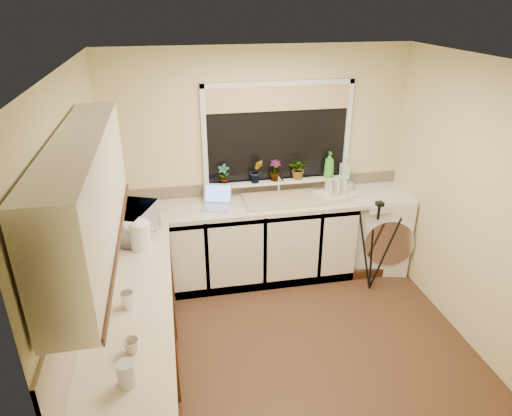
% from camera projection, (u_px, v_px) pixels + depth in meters
% --- Properties ---
extents(floor, '(3.20, 3.20, 0.00)m').
position_uv_depth(floor, '(291.00, 347.00, 4.13)').
color(floor, '#4E341F').
rests_on(floor, ground).
extents(ceiling, '(3.20, 3.20, 0.00)m').
position_uv_depth(ceiling, '(303.00, 65.00, 3.09)').
color(ceiling, white).
rests_on(ceiling, ground).
extents(wall_back, '(3.20, 0.00, 3.20)m').
position_uv_depth(wall_back, '(259.00, 164.00, 4.94)').
color(wall_back, beige).
rests_on(wall_back, ground).
extents(wall_front, '(3.20, 0.00, 3.20)m').
position_uv_depth(wall_front, '(378.00, 361.00, 2.27)').
color(wall_front, beige).
rests_on(wall_front, ground).
extents(wall_left, '(0.00, 3.00, 3.00)m').
position_uv_depth(wall_left, '(84.00, 245.00, 3.33)').
color(wall_left, beige).
rests_on(wall_left, ground).
extents(wall_right, '(0.00, 3.00, 3.00)m').
position_uv_depth(wall_right, '(478.00, 209.00, 3.89)').
color(wall_right, beige).
rests_on(wall_right, ground).
extents(base_cabinet_back, '(2.55, 0.60, 0.86)m').
position_uv_depth(base_cabinet_back, '(235.00, 244.00, 4.96)').
color(base_cabinet_back, silver).
rests_on(base_cabinet_back, floor).
extents(base_cabinet_left, '(0.54, 2.40, 0.86)m').
position_uv_depth(base_cabinet_left, '(137.00, 353.00, 3.45)').
color(base_cabinet_left, silver).
rests_on(base_cabinet_left, floor).
extents(worktop_back, '(3.20, 0.60, 0.04)m').
position_uv_depth(worktop_back, '(264.00, 204.00, 4.82)').
color(worktop_back, beige).
rests_on(worktop_back, base_cabinet_back).
extents(worktop_left, '(0.60, 2.40, 0.04)m').
position_uv_depth(worktop_left, '(130.00, 304.00, 3.26)').
color(worktop_left, beige).
rests_on(worktop_left, base_cabinet_left).
extents(upper_cabinet, '(0.28, 1.90, 0.70)m').
position_uv_depth(upper_cabinet, '(86.00, 195.00, 2.71)').
color(upper_cabinet, silver).
rests_on(upper_cabinet, wall_left).
extents(splashback_left, '(0.02, 2.40, 0.45)m').
position_uv_depth(splashback_left, '(82.00, 279.00, 3.11)').
color(splashback_left, beige).
rests_on(splashback_left, wall_left).
extents(splashback_back, '(3.20, 0.02, 0.14)m').
position_uv_depth(splashback_back, '(259.00, 186.00, 5.04)').
color(splashback_back, beige).
rests_on(splashback_back, wall_back).
extents(window_glass, '(1.50, 0.02, 1.00)m').
position_uv_depth(window_glass, '(278.00, 134.00, 4.83)').
color(window_glass, black).
rests_on(window_glass, wall_back).
extents(window_blind, '(1.50, 0.02, 0.25)m').
position_uv_depth(window_blind, '(279.00, 99.00, 4.65)').
color(window_blind, tan).
rests_on(window_blind, wall_back).
extents(windowsill, '(1.60, 0.14, 0.03)m').
position_uv_depth(windowsill, '(278.00, 181.00, 5.00)').
color(windowsill, white).
rests_on(windowsill, wall_back).
extents(sink, '(0.82, 0.46, 0.03)m').
position_uv_depth(sink, '(283.00, 200.00, 4.84)').
color(sink, tan).
rests_on(sink, worktop_back).
extents(faucet, '(0.03, 0.03, 0.24)m').
position_uv_depth(faucet, '(279.00, 184.00, 4.96)').
color(faucet, silver).
rests_on(faucet, worktop_back).
extents(washing_machine, '(0.78, 0.76, 0.91)m').
position_uv_depth(washing_machine, '(377.00, 228.00, 5.25)').
color(washing_machine, silver).
rests_on(washing_machine, floor).
extents(laptop, '(0.35, 0.35, 0.21)m').
position_uv_depth(laptop, '(217.00, 201.00, 4.71)').
color(laptop, '#ACACB4').
rests_on(laptop, worktop_back).
extents(kettle, '(0.18, 0.18, 0.24)m').
position_uv_depth(kettle, '(141.00, 236.00, 3.89)').
color(kettle, white).
rests_on(kettle, worktop_left).
extents(dish_rack, '(0.47, 0.41, 0.06)m').
position_uv_depth(dish_rack, '(337.00, 195.00, 4.91)').
color(dish_rack, beige).
rests_on(dish_rack, worktop_back).
extents(tripod, '(0.53, 0.53, 1.02)m').
position_uv_depth(tripod, '(374.00, 247.00, 4.74)').
color(tripod, black).
rests_on(tripod, floor).
extents(glass_jug, '(0.10, 0.10, 0.15)m').
position_uv_depth(glass_jug, '(126.00, 374.00, 2.53)').
color(glass_jug, '#B4B8C0').
rests_on(glass_jug, worktop_left).
extents(steel_jar, '(0.09, 0.09, 0.12)m').
position_uv_depth(steel_jar, '(128.00, 300.00, 3.17)').
color(steel_jar, silver).
rests_on(steel_jar, worktop_left).
extents(microwave, '(0.51, 0.59, 0.28)m').
position_uv_depth(microwave, '(131.00, 222.00, 4.08)').
color(microwave, white).
rests_on(microwave, worktop_left).
extents(plant_a, '(0.14, 0.11, 0.23)m').
position_uv_depth(plant_a, '(224.00, 175.00, 4.80)').
color(plant_a, '#999999').
rests_on(plant_a, windowsill).
extents(plant_b, '(0.15, 0.12, 0.26)m').
position_uv_depth(plant_b, '(256.00, 171.00, 4.87)').
color(plant_b, '#999999').
rests_on(plant_b, windowsill).
extents(plant_c, '(0.13, 0.13, 0.23)m').
position_uv_depth(plant_c, '(275.00, 170.00, 4.93)').
color(plant_c, '#999999').
rests_on(plant_c, windowsill).
extents(plant_d, '(0.26, 0.24, 0.23)m').
position_uv_depth(plant_d, '(299.00, 169.00, 4.98)').
color(plant_d, '#999999').
rests_on(plant_d, windowsill).
extents(soap_bottle_green, '(0.11, 0.11, 0.29)m').
position_uv_depth(soap_bottle_green, '(329.00, 165.00, 5.01)').
color(soap_bottle_green, green).
rests_on(soap_bottle_green, windowsill).
extents(soap_bottle_clear, '(0.10, 0.10, 0.20)m').
position_uv_depth(soap_bottle_clear, '(345.00, 167.00, 5.07)').
color(soap_bottle_clear, '#999999').
rests_on(soap_bottle_clear, windowsill).
extents(cup_back, '(0.16, 0.16, 0.11)m').
position_uv_depth(cup_back, '(348.00, 187.00, 5.06)').
color(cup_back, beige).
rests_on(cup_back, worktop_back).
extents(cup_left, '(0.12, 0.12, 0.09)m').
position_uv_depth(cup_left, '(131.00, 346.00, 2.77)').
color(cup_left, beige).
rests_on(cup_left, worktop_left).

